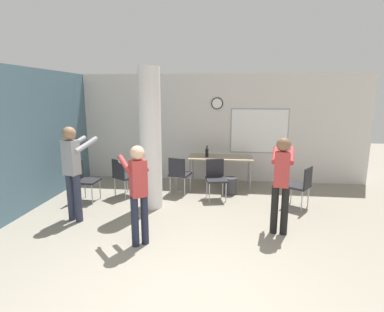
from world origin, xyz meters
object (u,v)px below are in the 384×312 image
person_playing_side (281,178)px  person_playing_front (138,188)px  chair_by_left_wall (84,178)px  chair_table_front (216,176)px  chair_mid_room (301,184)px  bottle_on_table (207,153)px  folding_table (220,159)px  chair_near_pillar (123,174)px  chair_table_left (179,172)px  person_watching_back (73,166)px

person_playing_side → person_playing_front: 2.29m
chair_by_left_wall → person_playing_side: size_ratio=0.54×
chair_table_front → chair_mid_room: size_ratio=1.00×
bottle_on_table → person_playing_front: 3.19m
folding_table → chair_near_pillar: chair_near_pillar is taller
chair_table_front → person_playing_front: 2.51m
chair_table_front → person_playing_side: bearing=-55.0°
person_playing_side → person_playing_front: bearing=-163.7°
person_playing_side → chair_table_left: bearing=137.5°
chair_by_left_wall → chair_near_pillar: size_ratio=1.00×
person_watching_back → folding_table: bearing=42.7°
bottle_on_table → chair_mid_room: (1.98, -1.24, -0.36)m
folding_table → chair_mid_room: size_ratio=1.80×
person_playing_front → person_playing_side: bearing=16.3°
chair_table_left → chair_near_pillar: size_ratio=1.00×
chair_table_left → chair_mid_room: (2.58, -0.61, 0.00)m
chair_mid_room → chair_by_left_wall: bearing=-178.7°
chair_by_left_wall → chair_table_front: bearing=9.8°
folding_table → chair_table_left: bearing=-144.0°
folding_table → person_watching_back: (-2.58, -2.38, 0.31)m
folding_table → chair_table_front: 0.93m
chair_table_left → person_playing_side: 2.71m
bottle_on_table → chair_near_pillar: size_ratio=0.32×
bottle_on_table → person_watching_back: (-2.25, -2.32, 0.15)m
person_playing_side → chair_mid_room: bearing=63.0°
chair_mid_room → person_watching_back: (-4.23, -1.09, 0.51)m
person_playing_side → person_playing_front: size_ratio=1.04×
person_playing_front → folding_table: bearing=69.6°
bottle_on_table → chair_table_left: bearing=-133.8°
chair_table_front → person_playing_front: person_playing_front is taller
folding_table → chair_by_left_wall: size_ratio=1.80×
chair_by_left_wall → person_playing_side: 4.10m
chair_table_front → person_playing_side: size_ratio=0.54×
chair_near_pillar → person_watching_back: 1.52m
chair_by_left_wall → person_playing_side: bearing=-15.7°
chair_mid_room → person_watching_back: 4.39m
bottle_on_table → chair_mid_room: 2.36m
bottle_on_table → chair_near_pillar: bottle_on_table is taller
chair_by_left_wall → person_playing_front: size_ratio=0.56×
chair_mid_room → person_playing_side: 1.41m
chair_table_front → person_watching_back: person_watching_back is taller
person_playing_side → person_watching_back: bearing=178.2°
bottle_on_table → person_watching_back: bearing=-134.0°
bottle_on_table → chair_table_front: bearing=-73.1°
person_watching_back → bottle_on_table: bearing=46.0°
folding_table → person_watching_back: person_watching_back is taller
chair_by_left_wall → chair_mid_room: (4.53, 0.10, 0.00)m
folding_table → chair_table_front: (-0.08, -0.90, -0.20)m
chair_by_left_wall → chair_table_front: (2.81, 0.49, 0.00)m
folding_table → bottle_on_table: size_ratio=5.54×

